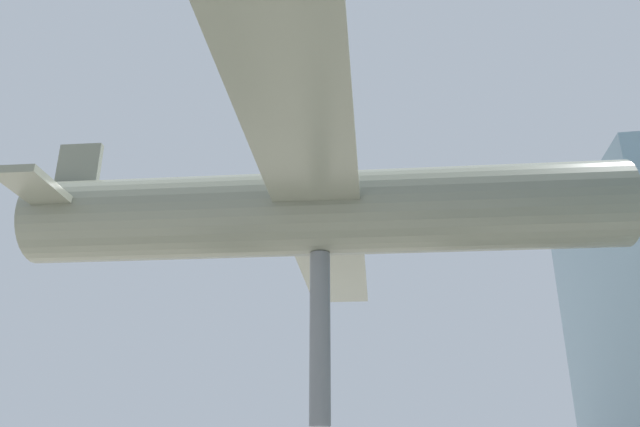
% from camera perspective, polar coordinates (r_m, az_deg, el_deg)
% --- Properties ---
extents(support_pylon_central, '(0.47, 0.47, 6.32)m').
position_cam_1_polar(support_pylon_central, '(13.89, 0.00, -16.18)').
color(support_pylon_central, slate).
rests_on(support_pylon_central, ground_plane).
extents(suspended_airplane, '(16.99, 15.49, 3.15)m').
position_cam_1_polar(suspended_airplane, '(14.88, 0.74, 0.06)').
color(suspended_airplane, slate).
rests_on(suspended_airplane, support_pylon_central).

